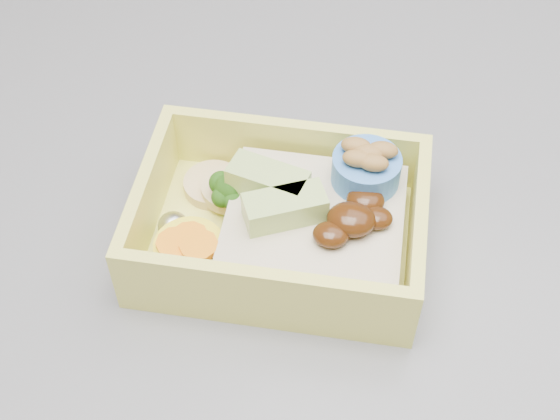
# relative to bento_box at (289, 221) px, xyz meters

# --- Properties ---
(bento_box) EXTENTS (0.17, 0.12, 0.06)m
(bento_box) POSITION_rel_bento_box_xyz_m (0.00, 0.00, 0.00)
(bento_box) COLOR #E6E35F
(bento_box) RESTS_ON island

